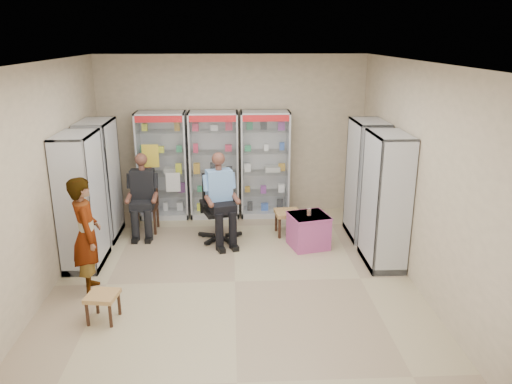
{
  "coord_description": "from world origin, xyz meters",
  "views": [
    {
      "loc": [
        -0.02,
        -6.34,
        3.33
      ],
      "look_at": [
        0.33,
        0.7,
        1.1
      ],
      "focal_mm": 35.0,
      "sensor_mm": 36.0,
      "label": 1
    }
  ],
  "objects_px": {
    "cabinet_left_near": "(81,201)",
    "pink_trunk": "(308,231)",
    "cabinet_right_far": "(366,180)",
    "woven_stool_a": "(287,223)",
    "cabinet_back_mid": "(214,165)",
    "cabinet_left_far": "(100,180)",
    "standing_man": "(86,235)",
    "cabinet_back_right": "(265,164)",
    "wooden_chair": "(145,206)",
    "woven_stool_b": "(103,307)",
    "cabinet_back_left": "(163,166)",
    "office_chair": "(219,208)",
    "seated_shopkeeper": "(219,200)",
    "cabinet_right_near": "(385,201)"
  },
  "relations": [
    {
      "from": "cabinet_left_near",
      "to": "pink_trunk",
      "type": "distance_m",
      "value": 3.55
    },
    {
      "from": "cabinet_right_far",
      "to": "woven_stool_a",
      "type": "relative_size",
      "value": 4.74
    },
    {
      "from": "cabinet_back_mid",
      "to": "cabinet_left_near",
      "type": "height_order",
      "value": "same"
    },
    {
      "from": "cabinet_left_near",
      "to": "cabinet_left_far",
      "type": "bearing_deg",
      "value": 180.0
    },
    {
      "from": "cabinet_left_near",
      "to": "woven_stool_a",
      "type": "height_order",
      "value": "cabinet_left_near"
    },
    {
      "from": "pink_trunk",
      "to": "standing_man",
      "type": "relative_size",
      "value": 0.36
    },
    {
      "from": "cabinet_back_right",
      "to": "cabinet_left_near",
      "type": "relative_size",
      "value": 1.0
    },
    {
      "from": "cabinet_left_far",
      "to": "wooden_chair",
      "type": "relative_size",
      "value": 2.13
    },
    {
      "from": "cabinet_back_mid",
      "to": "woven_stool_b",
      "type": "relative_size",
      "value": 5.63
    },
    {
      "from": "cabinet_back_left",
      "to": "office_chair",
      "type": "height_order",
      "value": "cabinet_back_left"
    },
    {
      "from": "woven_stool_a",
      "to": "standing_man",
      "type": "bearing_deg",
      "value": -147.19
    },
    {
      "from": "standing_man",
      "to": "office_chair",
      "type": "bearing_deg",
      "value": -64.34
    },
    {
      "from": "cabinet_right_far",
      "to": "seated_shopkeeper",
      "type": "distance_m",
      "value": 2.49
    },
    {
      "from": "office_chair",
      "to": "cabinet_left_far",
      "type": "bearing_deg",
      "value": 156.28
    },
    {
      "from": "cabinet_right_far",
      "to": "seated_shopkeeper",
      "type": "relative_size",
      "value": 1.4
    },
    {
      "from": "cabinet_back_mid",
      "to": "cabinet_right_far",
      "type": "height_order",
      "value": "same"
    },
    {
      "from": "seated_shopkeeper",
      "to": "cabinet_right_near",
      "type": "bearing_deg",
      "value": -39.28
    },
    {
      "from": "office_chair",
      "to": "standing_man",
      "type": "distance_m",
      "value": 2.42
    },
    {
      "from": "wooden_chair",
      "to": "pink_trunk",
      "type": "bearing_deg",
      "value": -16.75
    },
    {
      "from": "standing_man",
      "to": "seated_shopkeeper",
      "type": "bearing_deg",
      "value": -65.19
    },
    {
      "from": "cabinet_right_near",
      "to": "pink_trunk",
      "type": "bearing_deg",
      "value": 56.68
    },
    {
      "from": "cabinet_back_mid",
      "to": "office_chair",
      "type": "height_order",
      "value": "cabinet_back_mid"
    },
    {
      "from": "cabinet_left_far",
      "to": "woven_stool_b",
      "type": "relative_size",
      "value": 5.63
    },
    {
      "from": "cabinet_left_near",
      "to": "wooden_chair",
      "type": "height_order",
      "value": "cabinet_left_near"
    },
    {
      "from": "cabinet_left_far",
      "to": "woven_stool_a",
      "type": "height_order",
      "value": "cabinet_left_far"
    },
    {
      "from": "pink_trunk",
      "to": "woven_stool_b",
      "type": "distance_m",
      "value": 3.5
    },
    {
      "from": "cabinet_back_mid",
      "to": "wooden_chair",
      "type": "bearing_deg",
      "value": -148.69
    },
    {
      "from": "office_chair",
      "to": "seated_shopkeeper",
      "type": "bearing_deg",
      "value": -106.96
    },
    {
      "from": "cabinet_left_near",
      "to": "standing_man",
      "type": "relative_size",
      "value": 1.25
    },
    {
      "from": "wooden_chair",
      "to": "pink_trunk",
      "type": "height_order",
      "value": "wooden_chair"
    },
    {
      "from": "wooden_chair",
      "to": "woven_stool_a",
      "type": "relative_size",
      "value": 2.23
    },
    {
      "from": "cabinet_right_far",
      "to": "cabinet_back_mid",
      "type": "bearing_deg",
      "value": 66.35
    },
    {
      "from": "wooden_chair",
      "to": "woven_stool_b",
      "type": "height_order",
      "value": "wooden_chair"
    },
    {
      "from": "wooden_chair",
      "to": "seated_shopkeeper",
      "type": "xyz_separation_m",
      "value": [
        1.31,
        -0.49,
        0.24
      ]
    },
    {
      "from": "cabinet_left_near",
      "to": "woven_stool_b",
      "type": "bearing_deg",
      "value": 21.27
    },
    {
      "from": "office_chair",
      "to": "cabinet_right_far",
      "type": "bearing_deg",
      "value": -16.13
    },
    {
      "from": "cabinet_back_right",
      "to": "cabinet_back_left",
      "type": "bearing_deg",
      "value": 180.0
    },
    {
      "from": "woven_stool_a",
      "to": "pink_trunk",
      "type": "bearing_deg",
      "value": -62.76
    },
    {
      "from": "seated_shopkeeper",
      "to": "cabinet_left_far",
      "type": "bearing_deg",
      "value": 154.87
    },
    {
      "from": "pink_trunk",
      "to": "cabinet_back_mid",
      "type": "bearing_deg",
      "value": 135.03
    },
    {
      "from": "cabinet_back_left",
      "to": "pink_trunk",
      "type": "bearing_deg",
      "value": -31.85
    },
    {
      "from": "office_chair",
      "to": "woven_stool_b",
      "type": "relative_size",
      "value": 3.17
    },
    {
      "from": "office_chair",
      "to": "standing_man",
      "type": "relative_size",
      "value": 0.7
    },
    {
      "from": "cabinet_back_left",
      "to": "cabinet_right_far",
      "type": "distance_m",
      "value": 3.71
    },
    {
      "from": "cabinet_back_mid",
      "to": "wooden_chair",
      "type": "distance_m",
      "value": 1.5
    },
    {
      "from": "office_chair",
      "to": "cabinet_left_near",
      "type": "bearing_deg",
      "value": -173.48
    },
    {
      "from": "cabinet_back_right",
      "to": "office_chair",
      "type": "height_order",
      "value": "cabinet_back_right"
    },
    {
      "from": "cabinet_back_right",
      "to": "standing_man",
      "type": "height_order",
      "value": "cabinet_back_right"
    },
    {
      "from": "cabinet_back_right",
      "to": "cabinet_right_near",
      "type": "distance_m",
      "value": 2.76
    },
    {
      "from": "cabinet_back_mid",
      "to": "cabinet_back_right",
      "type": "distance_m",
      "value": 0.95
    }
  ]
}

